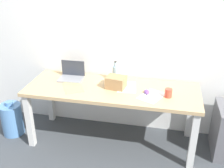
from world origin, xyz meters
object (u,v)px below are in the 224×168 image
Objects in this scene: beer_bottle at (115,73)px; cardboard_box at (116,82)px; desk at (112,95)px; water_cooler_jug at (12,119)px; laptop_left at (72,75)px; computer_mouse at (147,92)px; coffee_mug at (168,93)px.

cardboard_box is (0.05, -0.20, -0.03)m from beer_bottle.
desk is at bearing -159.54° from cardboard_box.
desk is 8.10× the size of beer_bottle.
cardboard_box is at bearing 5.85° from water_cooler_jug.
laptop_left is 1.21× the size of beer_bottle.
laptop_left reaches higher than cardboard_box.
water_cooler_jug is (-1.28, -0.34, -0.62)m from beer_bottle.
computer_mouse reaches higher than water_cooler_jug.
coffee_mug is 2.00m from water_cooler_jug.
beer_bottle is 0.53× the size of water_cooler_jug.
cardboard_box reaches higher than coffee_mug.
desk is 0.29m from beer_bottle.
computer_mouse is 0.47× the size of cardboard_box.
desk is 0.17m from cardboard_box.
laptop_left reaches higher than coffee_mug.
cardboard_box is (0.04, 0.02, 0.16)m from desk.
laptop_left is at bearing 164.26° from desk.
laptop_left is 0.54m from beer_bottle.
desk is 0.66m from coffee_mug.
beer_bottle is (-0.01, 0.22, 0.19)m from desk.
laptop_left is at bearing 155.11° from computer_mouse.
computer_mouse reaches higher than desk.
water_cooler_jug is (-1.29, -0.12, -0.43)m from desk.
coffee_mug is at bearing -22.31° from computer_mouse.
beer_bottle reaches higher than water_cooler_jug.
water_cooler_jug is at bearing 169.58° from computer_mouse.
computer_mouse is 0.37m from cardboard_box.
desk is at bearing -88.62° from beer_bottle.
beer_bottle reaches higher than coffee_mug.
cardboard_box reaches higher than computer_mouse.
desk is 9.29× the size of cardboard_box.
laptop_left is 0.60m from cardboard_box.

